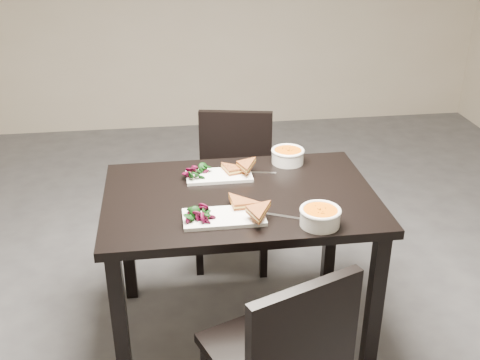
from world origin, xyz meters
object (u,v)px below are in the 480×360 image
(chair_far, at_px, (234,178))
(plate_near, at_px, (224,217))
(table, at_px, (240,214))
(plate_far, at_px, (219,176))
(soup_bowl_near, at_px, (320,216))
(soup_bowl_far, at_px, (288,155))
(chair_near, at_px, (283,354))

(chair_far, xyz_separation_m, plate_near, (-0.16, -0.92, 0.27))
(table, relative_size, plate_far, 3.92)
(table, distance_m, chair_far, 0.73)
(soup_bowl_near, bearing_deg, soup_bowl_far, 89.98)
(chair_far, relative_size, plate_far, 2.78)
(chair_far, height_order, soup_bowl_near, chair_far)
(chair_far, distance_m, soup_bowl_far, 0.55)
(table, height_order, plate_near, plate_near)
(soup_bowl_near, bearing_deg, plate_near, 165.36)
(chair_near, xyz_separation_m, soup_bowl_far, (0.23, 1.03, 0.31))
(table, xyz_separation_m, chair_near, (0.05, -0.72, -0.17))
(chair_near, relative_size, plate_near, 2.55)
(chair_far, bearing_deg, plate_near, -88.43)
(soup_bowl_near, relative_size, soup_bowl_far, 1.02)
(plate_near, relative_size, plate_far, 1.09)
(table, distance_m, plate_far, 0.23)
(table, bearing_deg, chair_far, 84.78)
(chair_near, bearing_deg, table, 72.41)
(chair_near, relative_size, soup_bowl_near, 5.11)
(soup_bowl_near, xyz_separation_m, plate_far, (-0.35, 0.49, -0.03))
(chair_near, bearing_deg, soup_bowl_near, 39.74)
(chair_far, bearing_deg, plate_far, -93.46)
(plate_near, xyz_separation_m, soup_bowl_near, (0.37, -0.10, 0.03))
(table, bearing_deg, soup_bowl_near, -47.70)
(plate_near, relative_size, soup_bowl_far, 2.04)
(plate_near, xyz_separation_m, plate_far, (0.02, 0.39, -0.00))
(chair_far, bearing_deg, table, -83.76)
(plate_near, bearing_deg, chair_far, 80.11)
(plate_far, xyz_separation_m, soup_bowl_far, (0.35, 0.12, 0.03))
(table, xyz_separation_m, soup_bowl_far, (0.28, 0.30, 0.14))
(chair_near, distance_m, soup_bowl_near, 0.57)
(soup_bowl_near, bearing_deg, chair_far, 101.99)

